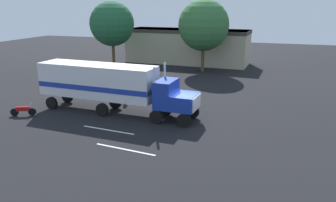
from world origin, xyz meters
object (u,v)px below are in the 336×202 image
(parked_car, at_px, (113,78))
(tree_center, at_px, (112,24))
(person_bystander, at_px, (125,94))
(motorcycle, at_px, (23,110))
(tree_left, at_px, (204,25))
(semi_truck, at_px, (109,84))

(parked_car, distance_m, tree_center, 12.43)
(person_bystander, relative_size, tree_center, 0.17)
(person_bystander, bearing_deg, motorcycle, -136.77)
(motorcycle, distance_m, tree_left, 26.18)
(tree_center, bearing_deg, parked_car, -63.02)
(parked_car, bearing_deg, tree_left, 54.07)
(semi_truck, relative_size, parked_car, 3.21)
(tree_center, bearing_deg, person_bystander, -59.33)
(person_bystander, height_order, parked_car, person_bystander)
(parked_car, bearing_deg, tree_center, 116.98)
(semi_truck, distance_m, parked_car, 10.22)
(motorcycle, bearing_deg, tree_center, 97.61)
(semi_truck, distance_m, person_bystander, 3.40)
(motorcycle, bearing_deg, semi_truck, 25.80)
(semi_truck, bearing_deg, parked_car, 116.03)
(semi_truck, relative_size, tree_center, 1.49)
(tree_left, bearing_deg, motorcycle, -113.56)
(semi_truck, relative_size, tree_left, 1.46)
(parked_car, relative_size, tree_center, 0.47)
(parked_car, distance_m, tree_left, 14.88)
(semi_truck, xyz_separation_m, parked_car, (-4.42, 9.05, -1.72))
(person_bystander, bearing_deg, parked_car, 126.13)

